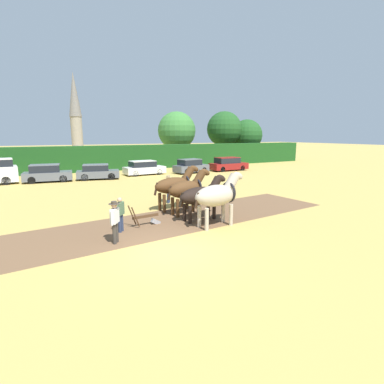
{
  "coord_description": "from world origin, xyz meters",
  "views": [
    {
      "loc": [
        -3.97,
        -9.53,
        4.2
      ],
      "look_at": [
        3.41,
        4.72,
        1.1
      ],
      "focal_mm": 28.0,
      "sensor_mm": 36.0,
      "label": 1
    }
  ],
  "objects_px": {
    "plow": "(148,219)",
    "parked_car_center_left": "(97,172)",
    "draft_horse_trail_left": "(187,189)",
    "parked_car_center": "(144,168)",
    "tree_center_left": "(224,129)",
    "draft_horse_lead_left": "(218,195)",
    "draft_horse_lead_right": "(201,195)",
    "farmer_beside_team": "(168,187)",
    "parked_car_left": "(47,174)",
    "farmer_at_plow": "(120,212)",
    "parked_car_center_right": "(191,166)",
    "church_spire": "(75,111)",
    "tree_center": "(247,135)",
    "farmer_onlooker_left": "(115,219)",
    "parked_car_right": "(228,164)",
    "tree_left": "(177,131)",
    "draft_horse_trail_right": "(175,185)"
  },
  "relations": [
    {
      "from": "draft_horse_lead_left",
      "to": "parked_car_left",
      "type": "bearing_deg",
      "value": 103.15
    },
    {
      "from": "draft_horse_trail_right",
      "to": "farmer_onlooker_left",
      "type": "height_order",
      "value": "draft_horse_trail_right"
    },
    {
      "from": "draft_horse_lead_right",
      "to": "parked_car_center",
      "type": "height_order",
      "value": "draft_horse_lead_right"
    },
    {
      "from": "farmer_at_plow",
      "to": "parked_car_center_right",
      "type": "bearing_deg",
      "value": 94.08
    },
    {
      "from": "parked_car_right",
      "to": "church_spire",
      "type": "bearing_deg",
      "value": 102.77
    },
    {
      "from": "parked_car_center_left",
      "to": "parked_car_center",
      "type": "relative_size",
      "value": 0.94
    },
    {
      "from": "draft_horse_trail_left",
      "to": "plow",
      "type": "relative_size",
      "value": 1.75
    },
    {
      "from": "tree_center_left",
      "to": "tree_center",
      "type": "relative_size",
      "value": 1.18
    },
    {
      "from": "parked_car_left",
      "to": "parked_car_center",
      "type": "distance_m",
      "value": 9.24
    },
    {
      "from": "church_spire",
      "to": "farmer_onlooker_left",
      "type": "height_order",
      "value": "church_spire"
    },
    {
      "from": "farmer_at_plow",
      "to": "parked_car_center_right",
      "type": "distance_m",
      "value": 20.48
    },
    {
      "from": "plow",
      "to": "farmer_beside_team",
      "type": "xyz_separation_m",
      "value": [
        2.68,
        3.84,
        0.7
      ]
    },
    {
      "from": "draft_horse_trail_left",
      "to": "parked_car_center",
      "type": "height_order",
      "value": "draft_horse_trail_left"
    },
    {
      "from": "draft_horse_lead_right",
      "to": "parked_car_center_right",
      "type": "height_order",
      "value": "draft_horse_lead_right"
    },
    {
      "from": "draft_horse_lead_right",
      "to": "farmer_onlooker_left",
      "type": "relative_size",
      "value": 1.72
    },
    {
      "from": "farmer_beside_team",
      "to": "parked_car_right",
      "type": "xyz_separation_m",
      "value": [
        12.86,
        12.39,
        -0.27
      ]
    },
    {
      "from": "plow",
      "to": "farmer_onlooker_left",
      "type": "distance_m",
      "value": 2.63
    },
    {
      "from": "parked_car_right",
      "to": "plow",
      "type": "bearing_deg",
      "value": -134.13
    },
    {
      "from": "tree_center_left",
      "to": "draft_horse_lead_left",
      "type": "distance_m",
      "value": 35.42
    },
    {
      "from": "tree_center_left",
      "to": "draft_horse_lead_left",
      "type": "xyz_separation_m",
      "value": [
        -19.62,
        -29.27,
        -3.55
      ]
    },
    {
      "from": "tree_center_left",
      "to": "parked_car_right",
      "type": "distance_m",
      "value": 14.03
    },
    {
      "from": "draft_horse_lead_right",
      "to": "parked_car_center_left",
      "type": "relative_size",
      "value": 0.71
    },
    {
      "from": "draft_horse_lead_left",
      "to": "church_spire",
      "type": "bearing_deg",
      "value": 81.97
    },
    {
      "from": "church_spire",
      "to": "farmer_onlooker_left",
      "type": "distance_m",
      "value": 65.82
    },
    {
      "from": "farmer_at_plow",
      "to": "parked_car_left",
      "type": "distance_m",
      "value": 17.14
    },
    {
      "from": "church_spire",
      "to": "parked_car_left",
      "type": "relative_size",
      "value": 4.36
    },
    {
      "from": "draft_horse_trail_right",
      "to": "tree_center_left",
      "type": "bearing_deg",
      "value": 45.31
    },
    {
      "from": "plow",
      "to": "church_spire",
      "type": "bearing_deg",
      "value": 79.38
    },
    {
      "from": "draft_horse_trail_left",
      "to": "parked_car_center",
      "type": "distance_m",
      "value": 16.57
    },
    {
      "from": "farmer_beside_team",
      "to": "church_spire",
      "type": "bearing_deg",
      "value": 126.43
    },
    {
      "from": "draft_horse_trail_left",
      "to": "parked_car_right",
      "type": "bearing_deg",
      "value": 43.15
    },
    {
      "from": "tree_left",
      "to": "parked_car_center",
      "type": "relative_size",
      "value": 1.74
    },
    {
      "from": "farmer_onlooker_left",
      "to": "parked_car_left",
      "type": "xyz_separation_m",
      "value": [
        -1.77,
        18.28,
        -0.23
      ]
    },
    {
      "from": "church_spire",
      "to": "draft_horse_trail_left",
      "type": "distance_m",
      "value": 62.9
    },
    {
      "from": "farmer_beside_team",
      "to": "draft_horse_lead_right",
      "type": "bearing_deg",
      "value": -51.71
    },
    {
      "from": "farmer_beside_team",
      "to": "plow",
      "type": "bearing_deg",
      "value": -86.61
    },
    {
      "from": "farmer_onlooker_left",
      "to": "parked_car_center_left",
      "type": "relative_size",
      "value": 0.41
    },
    {
      "from": "church_spire",
      "to": "farmer_onlooker_left",
      "type": "xyz_separation_m",
      "value": [
        -6.44,
        -64.94,
        -8.6
      ]
    },
    {
      "from": "parked_car_center_right",
      "to": "parked_car_right",
      "type": "distance_m",
      "value": 4.95
    },
    {
      "from": "farmer_onlooker_left",
      "to": "parked_car_center",
      "type": "xyz_separation_m",
      "value": [
        7.45,
        18.89,
        -0.27
      ]
    },
    {
      "from": "tree_center",
      "to": "parked_car_left",
      "type": "bearing_deg",
      "value": -160.51
    },
    {
      "from": "draft_horse_trail_left",
      "to": "farmer_at_plow",
      "type": "distance_m",
      "value": 4.16
    },
    {
      "from": "farmer_onlooker_left",
      "to": "farmer_beside_team",
      "type": "bearing_deg",
      "value": 85.95
    },
    {
      "from": "draft_horse_lead_left",
      "to": "parked_car_right",
      "type": "height_order",
      "value": "draft_horse_lead_left"
    },
    {
      "from": "draft_horse_lead_right",
      "to": "tree_center_left",
      "type": "bearing_deg",
      "value": 48.29
    },
    {
      "from": "tree_center",
      "to": "farmer_onlooker_left",
      "type": "distance_m",
      "value": 40.8
    },
    {
      "from": "parked_car_left",
      "to": "parked_car_center_right",
      "type": "relative_size",
      "value": 1.03
    },
    {
      "from": "plow",
      "to": "parked_car_center_left",
      "type": "relative_size",
      "value": 0.38
    },
    {
      "from": "draft_horse_trail_left",
      "to": "farmer_at_plow",
      "type": "bearing_deg",
      "value": -168.0
    },
    {
      "from": "church_spire",
      "to": "draft_horse_lead_right",
      "type": "xyz_separation_m",
      "value": [
        -1.85,
        -63.59,
        -8.33
      ]
    }
  ]
}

